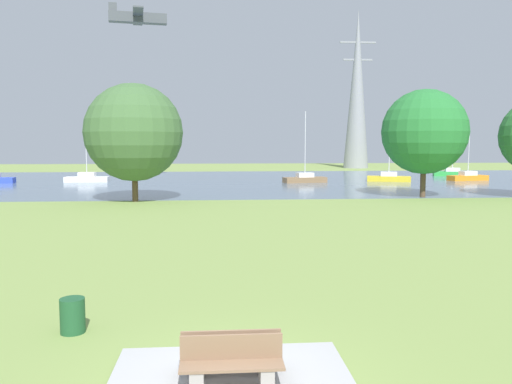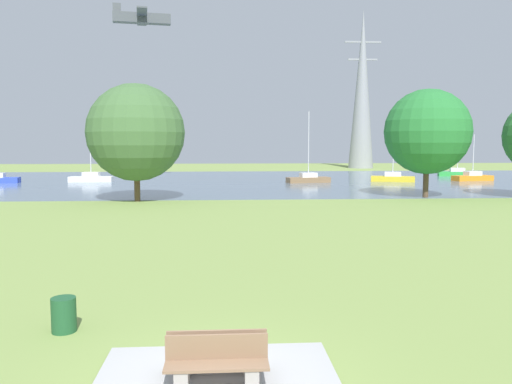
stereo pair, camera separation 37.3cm
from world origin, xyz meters
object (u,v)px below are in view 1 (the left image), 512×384
object	(u,v)px
sailboat_white	(87,178)
tree_east_near	(425,132)
sailboat_brown	(305,178)
light_aircraft	(137,18)
sailboat_green	(452,173)
electricity_pylon	(357,90)
sailboat_yellow	(389,178)
sailboat_orange	(468,177)
tree_west_near	(134,133)
bench_facing_inland	(232,367)
bench_facing_water	(231,354)
litter_bin	(73,316)

from	to	relation	value
sailboat_white	tree_east_near	xyz separation A→B (m)	(31.30, -18.55, 4.80)
sailboat_brown	light_aircraft	world-z (taller)	light_aircraft
sailboat_green	electricity_pylon	bearing A→B (deg)	105.58
sailboat_yellow	sailboat_orange	distance (m)	9.83
tree_west_near	sailboat_orange	bearing A→B (deg)	27.96
electricity_pylon	bench_facing_inland	bearing A→B (deg)	-107.02
bench_facing_inland	light_aircraft	size ratio (longest dim) A/B	0.21
sailboat_green	bench_facing_water	bearing A→B (deg)	-119.03
electricity_pylon	sailboat_green	bearing A→B (deg)	-74.42
bench_facing_inland	sailboat_yellow	distance (m)	51.71
sailboat_orange	light_aircraft	size ratio (longest dim) A/B	0.64
bench_facing_water	bench_facing_inland	xyz separation A→B (m)	(0.00, -0.54, 0.00)
litter_bin	sailboat_brown	xyz separation A→B (m)	(13.08, 43.82, 0.07)
sailboat_orange	tree_west_near	xyz separation A→B (m)	(-35.57, -18.88, 4.70)
sailboat_brown	tree_east_near	world-z (taller)	tree_east_near
bench_facing_inland	sailboat_brown	size ratio (longest dim) A/B	0.23
sailboat_brown	tree_east_near	size ratio (longest dim) A/B	0.90
bench_facing_water	sailboat_white	distance (m)	51.42
bench_facing_inland	sailboat_brown	world-z (taller)	sailboat_brown
bench_facing_inland	tree_east_near	distance (m)	35.60
litter_bin	sailboat_green	bearing A→B (deg)	57.06
sailboat_brown	light_aircraft	distance (m)	26.16
bench_facing_inland	tree_west_near	world-z (taller)	tree_west_near
tree_east_near	sailboat_orange	bearing A→B (deg)	53.85
tree_east_near	bench_facing_inland	bearing A→B (deg)	-117.78
bench_facing_inland	sailboat_yellow	world-z (taller)	sailboat_yellow
litter_bin	sailboat_orange	distance (m)	56.14
sailboat_brown	tree_west_near	bearing A→B (deg)	-132.85
sailboat_white	tree_west_near	world-z (taller)	tree_west_near
bench_facing_water	light_aircraft	world-z (taller)	light_aircraft
sailboat_yellow	electricity_pylon	world-z (taller)	electricity_pylon
electricity_pylon	sailboat_white	bearing A→B (deg)	-142.19
sailboat_orange	tree_east_near	world-z (taller)	tree_east_near
sailboat_green	bench_facing_inland	bearing A→B (deg)	-118.79
bench_facing_water	light_aircraft	size ratio (longest dim) A/B	0.21
sailboat_white	tree_west_near	xyz separation A→B (m)	(8.51, -19.93, 4.68)
sailboat_green	sailboat_white	xyz separation A→B (m)	(-46.06, -7.00, 0.02)
bench_facing_water	sailboat_brown	world-z (taller)	sailboat_brown
light_aircraft	tree_west_near	bearing A→B (deg)	-82.78
sailboat_brown	light_aircraft	bearing A→B (deg)	167.87
sailboat_brown	sailboat_green	world-z (taller)	sailboat_brown
sailboat_brown	sailboat_yellow	distance (m)	9.94
sailboat_green	light_aircraft	size ratio (longest dim) A/B	0.72
litter_bin	sailboat_yellow	world-z (taller)	sailboat_yellow
sailboat_white	light_aircraft	xyz separation A→B (m)	(5.84, 1.17, 18.02)
sailboat_brown	tree_west_near	distance (m)	23.81
bench_facing_inland	bench_facing_water	bearing A→B (deg)	90.00
tree_west_near	tree_east_near	distance (m)	22.83
litter_bin	electricity_pylon	size ratio (longest dim) A/B	0.03
bench_facing_inland	sailboat_white	distance (m)	51.93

